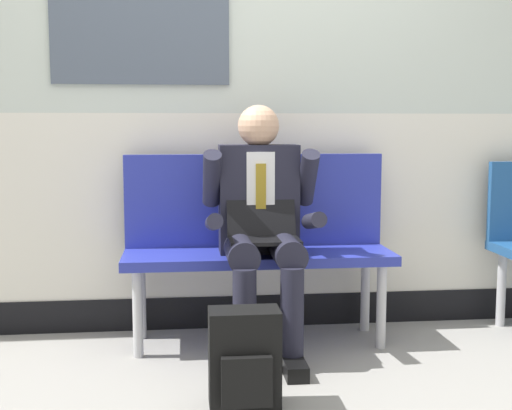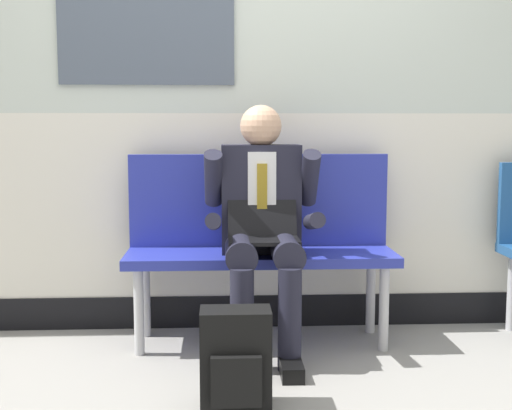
{
  "view_description": "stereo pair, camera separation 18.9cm",
  "coord_description": "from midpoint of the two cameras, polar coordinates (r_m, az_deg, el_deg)",
  "views": [
    {
      "loc": [
        -0.32,
        -3.05,
        1.13
      ],
      "look_at": [
        0.04,
        0.14,
        0.75
      ],
      "focal_mm": 47.28,
      "sensor_mm": 36.0,
      "label": 1
    },
    {
      "loc": [
        -0.13,
        -3.07,
        1.13
      ],
      "look_at": [
        0.04,
        0.14,
        0.75
      ],
      "focal_mm": 47.28,
      "sensor_mm": 36.0,
      "label": 2
    }
  ],
  "objects": [
    {
      "name": "backpack",
      "position": [
        2.77,
        0.28,
        -12.98
      ],
      "size": [
        0.28,
        0.2,
        0.4
      ],
      "color": "black",
      "rests_on": "ground"
    },
    {
      "name": "ground_plane",
      "position": [
        3.27,
        1.2,
        -13.45
      ],
      "size": [
        18.0,
        18.0,
        0.0
      ],
      "primitive_type": "plane",
      "color": "gray"
    },
    {
      "name": "bench_with_person",
      "position": [
        3.54,
        1.86,
        -2.47
      ],
      "size": [
        1.38,
        0.42,
        0.98
      ],
      "color": "#28339E",
      "rests_on": "ground"
    },
    {
      "name": "station_wall",
      "position": [
        3.77,
        0.39,
        11.3
      ],
      "size": [
        6.59,
        0.17,
        2.87
      ],
      "color": "beige",
      "rests_on": "ground"
    },
    {
      "name": "person_seated",
      "position": [
        3.32,
        2.17,
        -1.44
      ],
      "size": [
        0.57,
        0.7,
        1.23
      ],
      "color": "#1E1E2D",
      "rests_on": "ground"
    }
  ]
}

